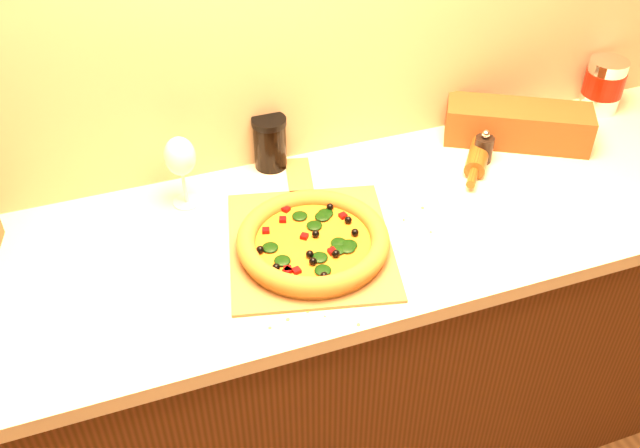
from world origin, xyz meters
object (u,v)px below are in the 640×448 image
(pizza_peel, at_px, (310,240))
(dark_jar, at_px, (270,142))
(pepper_grinder, at_px, (484,148))
(wine_glass, at_px, (180,158))
(pizza, at_px, (313,241))
(rolling_pin, at_px, (481,144))
(coffee_canister, at_px, (604,84))

(pizza_peel, distance_m, dark_jar, 0.34)
(pepper_grinder, bearing_deg, wine_glass, 173.88)
(pizza, height_order, pepper_grinder, pepper_grinder)
(pepper_grinder, height_order, dark_jar, dark_jar)
(pizza, height_order, dark_jar, dark_jar)
(rolling_pin, bearing_deg, dark_jar, 166.60)
(pizza, distance_m, dark_jar, 0.37)
(rolling_pin, bearing_deg, coffee_canister, 11.27)
(pepper_grinder, height_order, coffee_canister, coffee_canister)
(pizza, height_order, wine_glass, wine_glass)
(pizza, relative_size, rolling_pin, 1.07)
(pizza, distance_m, coffee_canister, 1.09)
(pizza, relative_size, dark_jar, 2.41)
(pizza, xyz_separation_m, pepper_grinder, (0.56, 0.20, 0.01))
(pepper_grinder, bearing_deg, rolling_pin, 66.00)
(rolling_pin, relative_size, wine_glass, 1.71)
(pepper_grinder, bearing_deg, dark_jar, 162.70)
(pizza_peel, relative_size, pepper_grinder, 6.20)
(pepper_grinder, height_order, rolling_pin, pepper_grinder)
(pepper_grinder, relative_size, wine_glass, 0.50)
(pepper_grinder, xyz_separation_m, wine_glass, (-0.81, 0.09, 0.10))
(wine_glass, distance_m, dark_jar, 0.27)
(rolling_pin, distance_m, wine_glass, 0.83)
(coffee_canister, bearing_deg, pizza, -162.52)
(rolling_pin, xyz_separation_m, coffee_canister, (0.46, 0.09, 0.06))
(pizza, bearing_deg, pizza_peel, 84.05)
(coffee_canister, xyz_separation_m, wine_glass, (-1.28, -0.04, 0.05))
(pizza, distance_m, pepper_grinder, 0.60)
(pizza, bearing_deg, dark_jar, 88.76)
(pizza_peel, bearing_deg, wine_glass, 147.87)
(pizza_peel, bearing_deg, pizza, -82.89)
(pizza_peel, bearing_deg, rolling_pin, 32.11)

